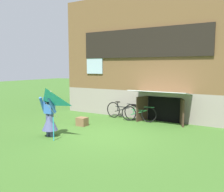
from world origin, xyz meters
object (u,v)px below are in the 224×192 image
(person, at_px, (50,117))
(wooden_crate, at_px, (82,122))
(kite, at_px, (46,101))
(bicycle_black, at_px, (122,111))
(bicycle_green, at_px, (139,114))

(person, height_order, wooden_crate, person)
(kite, relative_size, wooden_crate, 4.08)
(kite, height_order, bicycle_black, kite)
(kite, relative_size, bicycle_black, 0.96)
(kite, xyz_separation_m, bicycle_green, (1.26, 4.03, -0.94))
(bicycle_green, bearing_deg, wooden_crate, -140.68)
(person, height_order, bicycle_green, person)
(kite, height_order, bicycle_green, kite)
(bicycle_black, distance_m, wooden_crate, 2.07)
(kite, height_order, wooden_crate, kite)
(bicycle_green, distance_m, bicycle_black, 0.86)
(person, xyz_separation_m, kite, (0.36, -0.50, 0.63))
(person, relative_size, bicycle_black, 0.91)
(person, bearing_deg, bicycle_black, 68.90)
(kite, distance_m, bicycle_green, 4.33)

